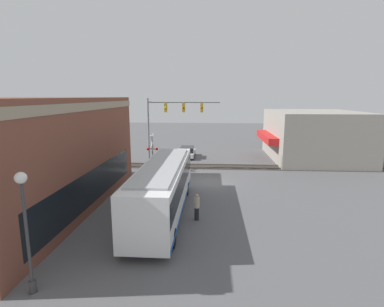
{
  "coord_description": "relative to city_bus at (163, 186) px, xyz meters",
  "views": [
    {
      "loc": [
        -25.63,
        -0.27,
        7.49
      ],
      "look_at": [
        2.59,
        1.65,
        2.07
      ],
      "focal_mm": 28.0,
      "sensor_mm": 36.0,
      "label": 1
    }
  ],
  "objects": [
    {
      "name": "pedestrian_at_crossing",
      "position": [
        10.71,
        1.73,
        -0.9
      ],
      "size": [
        0.34,
        0.34,
        1.85
      ],
      "color": "#473828",
      "rests_on": "ground"
    },
    {
      "name": "rail_track_near",
      "position": [
        13.48,
        -2.8,
        -1.83
      ],
      "size": [
        2.6,
        60.0,
        0.15
      ],
      "color": "#332D28",
      "rests_on": "ground"
    },
    {
      "name": "traffic_signal_gantry",
      "position": [
        11.82,
        1.27,
        3.56
      ],
      "size": [
        0.42,
        7.33,
        7.32
      ],
      "color": "gray",
      "rests_on": "ground"
    },
    {
      "name": "crossing_signal",
      "position": [
        11.06,
        2.9,
        0.44
      ],
      "size": [
        1.41,
        1.18,
        3.81
      ],
      "color": "gray",
      "rests_on": "ground"
    },
    {
      "name": "parked_car_white",
      "position": [
        18.28,
        -0.0,
        -1.22
      ],
      "size": [
        4.33,
        1.82,
        1.35
      ],
      "color": "silver",
      "rests_on": "ground"
    },
    {
      "name": "shop_building",
      "position": [
        18.57,
        -15.21,
        1.02
      ],
      "size": [
        12.44,
        11.1,
        5.75
      ],
      "color": "gray",
      "rests_on": "ground"
    },
    {
      "name": "ground_plane",
      "position": [
        7.48,
        -2.8,
        -1.86
      ],
      "size": [
        120.0,
        120.0,
        0.0
      ],
      "primitive_type": "plane",
      "color": "#565659"
    },
    {
      "name": "brick_building",
      "position": [
        0.41,
        10.17,
        1.85
      ],
      "size": [
        18.51,
        11.02,
        7.41
      ],
      "color": "brown",
      "rests_on": "ground"
    },
    {
      "name": "streetlamp",
      "position": [
        -8.2,
        3.79,
        1.03
      ],
      "size": [
        0.44,
        0.44,
        4.83
      ],
      "color": "#38383A",
      "rests_on": "ground"
    },
    {
      "name": "pedestrian_near_bus",
      "position": [
        -0.83,
        -2.19,
        -1.0
      ],
      "size": [
        0.34,
        0.34,
        1.68
      ],
      "color": "black",
      "rests_on": "ground"
    },
    {
      "name": "city_bus",
      "position": [
        0.0,
        0.0,
        0.0
      ],
      "size": [
        12.23,
        2.59,
        3.36
      ],
      "color": "white",
      "rests_on": "ground"
    }
  ]
}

